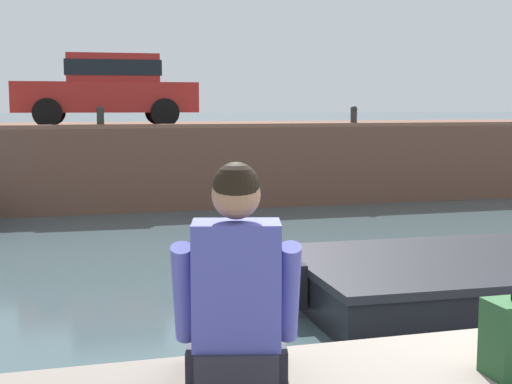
{
  "coord_description": "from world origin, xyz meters",
  "views": [
    {
      "loc": [
        -2.59,
        -3.25,
        2.12
      ],
      "look_at": [
        -0.63,
        3.79,
        1.23
      ],
      "focal_mm": 50.0,
      "sensor_mm": 36.0,
      "label": 1
    }
  ],
  "objects": [
    {
      "name": "ground_plane",
      "position": [
        0.0,
        5.41,
        0.0
      ],
      "size": [
        400.0,
        400.0,
        0.0
      ],
      "primitive_type": "plane",
      "color": "#3D5156"
    },
    {
      "name": "far_quay_wall",
      "position": [
        0.0,
        13.83,
        0.83
      ],
      "size": [
        60.0,
        6.0,
        1.67
      ],
      "primitive_type": "cube",
      "color": "brown",
      "rests_on": "ground"
    },
    {
      "name": "far_wall_coping",
      "position": [
        0.0,
        10.95,
        1.71
      ],
      "size": [
        60.0,
        0.24,
        0.08
      ],
      "primitive_type": "cube",
      "color": "brown",
      "rests_on": "far_quay_wall"
    },
    {
      "name": "car_left_inner_red",
      "position": [
        -1.48,
        12.77,
        2.51
      ],
      "size": [
        3.94,
        2.05,
        1.54
      ],
      "color": "#B2231E",
      "rests_on": "far_quay_wall"
    },
    {
      "name": "mooring_bollard_mid",
      "position": [
        -1.77,
        11.08,
        1.91
      ],
      "size": [
        0.15,
        0.15,
        0.45
      ],
      "color": "#2D2B28",
      "rests_on": "far_quay_wall"
    },
    {
      "name": "mooring_bollard_east",
      "position": [
        3.6,
        11.08,
        1.91
      ],
      "size": [
        0.15,
        0.15,
        0.45
      ],
      "color": "#2D2B28",
      "rests_on": "far_quay_wall"
    },
    {
      "name": "person_seated_left",
      "position": [
        -1.89,
        -0.43,
        1.3
      ],
      "size": [
        0.59,
        0.6,
        0.97
      ],
      "color": "#282833",
      "rests_on": "near_quay"
    },
    {
      "name": "bottle_drink",
      "position": [
        -1.82,
        -0.44,
        1.02
      ],
      "size": [
        0.06,
        0.06,
        0.2
      ],
      "color": "#3F8CCC",
      "rests_on": "near_quay"
    }
  ]
}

